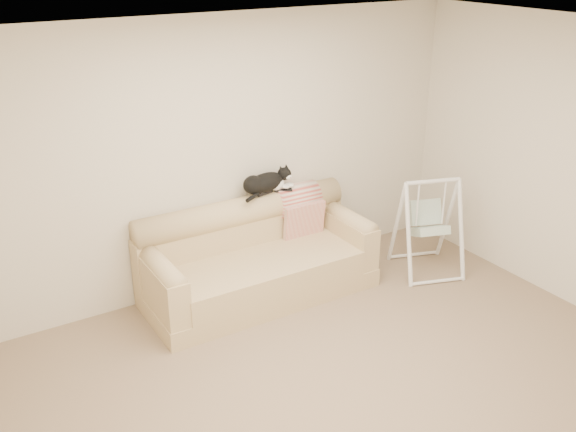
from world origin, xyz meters
The scene contains 8 objects.
ground_plane centered at (0.00, 0.00, 0.00)m, with size 5.00×5.00×0.00m, color #7A624D.
room_shell centered at (0.00, 0.00, 1.53)m, with size 5.04×4.04×2.60m.
sofa centered at (0.07, 1.62, 0.35)m, with size 2.20×0.93×0.90m.
remote_a centered at (0.31, 1.85, 0.91)m, with size 0.19×0.09×0.03m.
remote_b centered at (0.51, 1.82, 0.91)m, with size 0.18×0.11×0.02m.
tuxedo_cat centered at (0.33, 1.85, 1.01)m, with size 0.61×0.33×0.24m.
throw_blanket centered at (0.67, 1.84, 0.72)m, with size 0.45×0.38×0.58m.
baby_swing centered at (1.79, 1.11, 0.50)m, with size 0.78×0.81×1.01m.
Camera 1 is at (-2.53, -3.21, 3.16)m, focal length 40.00 mm.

